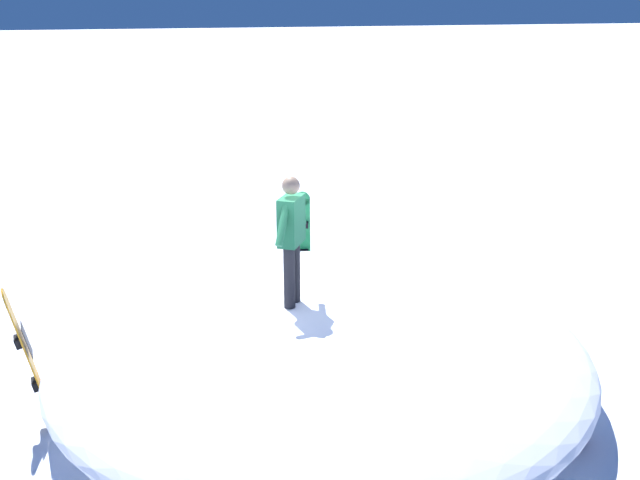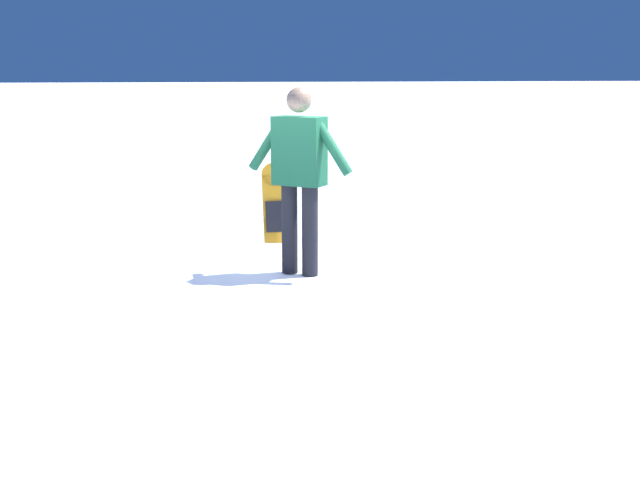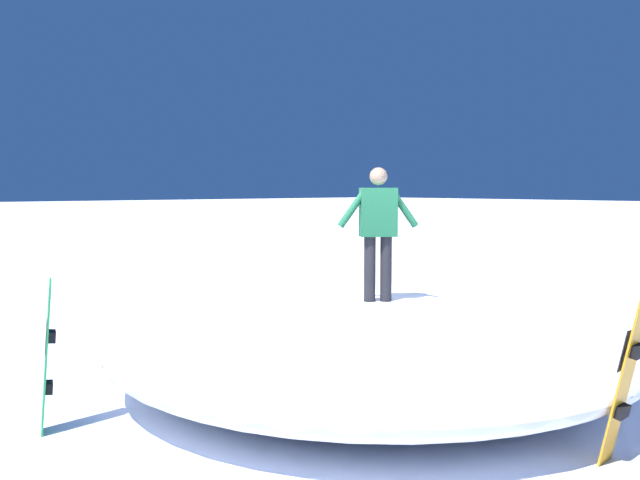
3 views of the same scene
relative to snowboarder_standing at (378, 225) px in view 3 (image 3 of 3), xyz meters
name	(u,v)px [view 3 (image 3 of 3)]	position (x,y,z in m)	size (l,w,h in m)	color
ground	(390,393)	(0.03, -0.19, -2.03)	(240.00, 240.00, 0.00)	white
snow_mound	(373,339)	(0.21, 0.29, -1.48)	(6.66, 6.59, 1.11)	white
snowboarder_standing	(378,225)	(0.00, 0.00, 0.00)	(0.87, 0.62, 1.62)	black
snowboard_primary_upright	(47,353)	(-3.57, 1.15, -1.22)	(0.23, 0.29, 1.58)	#1E8C47
snowboard_secondary_upright	(629,370)	(-0.01, -3.10, -1.14)	(0.33, 0.40, 1.71)	orange
backpack_near	(360,322)	(2.22, 2.62, -1.86)	(0.40, 0.52, 0.33)	maroon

